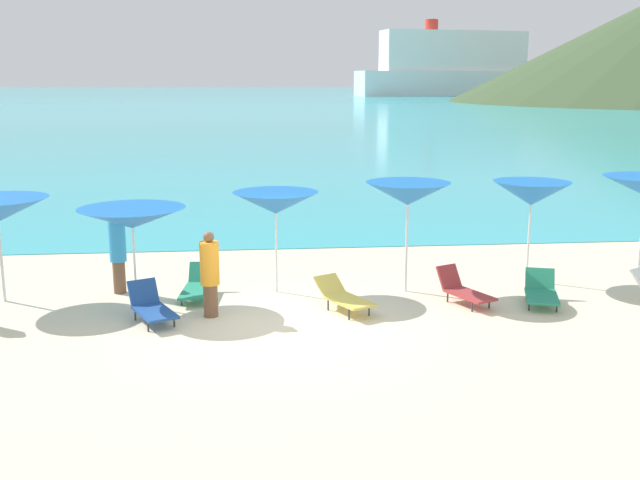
% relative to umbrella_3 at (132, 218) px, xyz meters
% --- Properties ---
extents(ground_plane, '(50.00, 100.00, 0.30)m').
position_rel_umbrella_3_xyz_m(ground_plane, '(2.89, 8.40, -1.97)').
color(ground_plane, beige).
extents(ocean_water, '(650.00, 440.00, 0.02)m').
position_rel_umbrella_3_xyz_m(ocean_water, '(2.89, 224.79, -1.81)').
color(ocean_water, '#2DADBC').
rests_on(ocean_water, ground_plane).
extents(umbrella_3, '(2.34, 2.34, 2.03)m').
position_rel_umbrella_3_xyz_m(umbrella_3, '(0.00, 0.00, 0.00)').
color(umbrella_3, silver).
rests_on(umbrella_3, ground_plane).
extents(umbrella_4, '(1.99, 1.99, 2.20)m').
position_rel_umbrella_3_xyz_m(umbrella_4, '(2.90, 0.70, 0.14)').
color(umbrella_4, silver).
rests_on(umbrella_4, ground_plane).
extents(umbrella_5, '(1.98, 1.98, 2.40)m').
position_rel_umbrella_3_xyz_m(umbrella_5, '(5.70, 0.48, 0.33)').
color(umbrella_5, silver).
rests_on(umbrella_5, ground_plane).
extents(umbrella_6, '(1.79, 1.79, 2.30)m').
position_rel_umbrella_3_xyz_m(umbrella_6, '(8.64, 1.03, 0.21)').
color(umbrella_6, silver).
rests_on(umbrella_6, ground_plane).
extents(lounge_chair_1, '(1.10, 1.45, 0.71)m').
position_rel_umbrella_3_xyz_m(lounge_chair_1, '(0.44, -1.07, -1.52)').
color(lounge_chair_1, '#1E478C').
rests_on(lounge_chair_1, ground_plane).
extents(lounge_chair_4, '(0.71, 1.58, 0.61)m').
position_rel_umbrella_3_xyz_m(lounge_chair_4, '(1.22, 0.46, -1.57)').
color(lounge_chair_4, '#268C66').
rests_on(lounge_chair_4, ground_plane).
extents(lounge_chair_6, '(1.15, 1.54, 0.60)m').
position_rel_umbrella_3_xyz_m(lounge_chair_6, '(4.17, -0.78, -1.51)').
color(lounge_chair_6, '#D8BF4C').
rests_on(lounge_chair_6, ground_plane).
extents(lounge_chair_8, '(1.04, 1.45, 0.70)m').
position_rel_umbrella_3_xyz_m(lounge_chair_8, '(6.70, -0.51, -1.52)').
color(lounge_chair_8, '#A53333').
rests_on(lounge_chair_8, ground_plane).
extents(lounge_chair_10, '(0.98, 1.46, 0.63)m').
position_rel_umbrella_3_xyz_m(lounge_chair_10, '(8.28, -0.72, -1.55)').
color(lounge_chair_10, '#268C66').
rests_on(lounge_chair_10, ground_plane).
extents(beachgoer_0, '(0.36, 0.36, 1.85)m').
position_rel_umbrella_3_xyz_m(beachgoer_0, '(-0.49, 0.96, -0.84)').
color(beachgoer_0, brown).
rests_on(beachgoer_0, ground_plane).
extents(beachgoer_2, '(0.37, 0.37, 1.69)m').
position_rel_umbrella_3_xyz_m(beachgoer_2, '(1.55, -0.87, -0.94)').
color(beachgoer_2, brown).
rests_on(beachgoer_2, ground_plane).
extents(cruise_ship, '(56.65, 18.57, 20.91)m').
position_rel_umbrella_3_xyz_m(cruise_ship, '(60.99, 195.48, 6.14)').
color(cruise_ship, white).
rests_on(cruise_ship, ocean_water).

